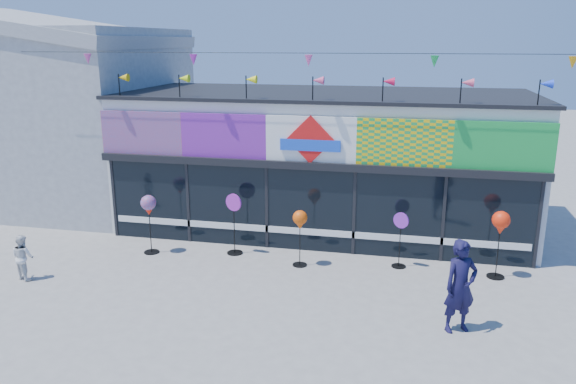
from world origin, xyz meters
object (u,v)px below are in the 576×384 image
(spinner_2, at_px, (300,222))
(spinner_3, at_px, (400,238))
(spinner_1, at_px, (234,222))
(spinner_0, at_px, (149,207))
(spinner_4, at_px, (501,225))
(child, at_px, (23,257))
(adult_man, at_px, (460,286))

(spinner_2, relative_size, spinner_3, 1.02)
(spinner_1, bearing_deg, spinner_0, -169.12)
(spinner_3, height_order, spinner_4, spinner_4)
(spinner_1, relative_size, child, 1.50)
(spinner_2, height_order, child, spinner_2)
(spinner_4, bearing_deg, child, -167.31)
(spinner_1, height_order, child, spinner_1)
(spinner_0, distance_m, spinner_1, 2.32)
(spinner_1, distance_m, child, 5.23)
(spinner_0, relative_size, spinner_4, 0.96)
(spinner_1, bearing_deg, spinner_3, -0.00)
(spinner_0, relative_size, spinner_1, 0.97)
(spinner_1, xyz_separation_m, spinner_2, (1.89, -0.45, 0.29))
(spinner_0, height_order, spinner_4, spinner_4)
(spinner_1, xyz_separation_m, adult_man, (5.61, -3.06, 0.06))
(spinner_0, height_order, child, spinner_0)
(spinner_2, bearing_deg, child, -160.63)
(spinner_4, bearing_deg, spinner_0, -178.30)
(spinner_3, height_order, adult_man, adult_man)
(spinner_2, bearing_deg, adult_man, -35.10)
(adult_man, distance_m, child, 10.09)
(spinner_0, bearing_deg, spinner_3, 3.72)
(spinner_0, distance_m, spinner_3, 6.66)
(spinner_4, distance_m, adult_man, 3.13)
(spinner_3, distance_m, spinner_4, 2.41)
(spinner_4, distance_m, child, 11.49)
(child, bearing_deg, spinner_1, -128.50)
(spinner_1, bearing_deg, spinner_4, -1.41)
(adult_man, bearing_deg, spinner_0, 133.60)
(adult_man, relative_size, child, 1.69)
(spinner_2, height_order, adult_man, adult_man)
(spinner_1, bearing_deg, child, -149.02)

